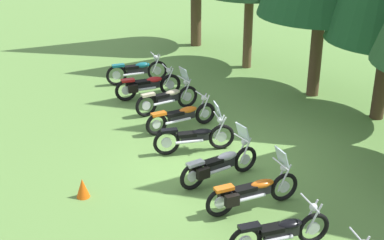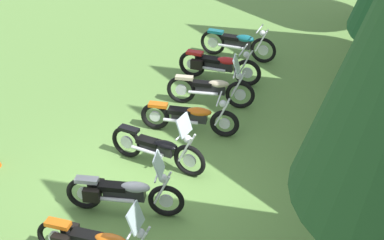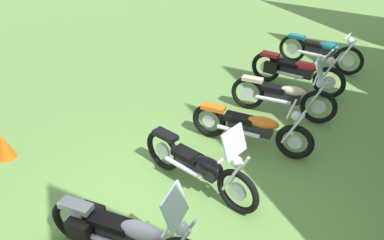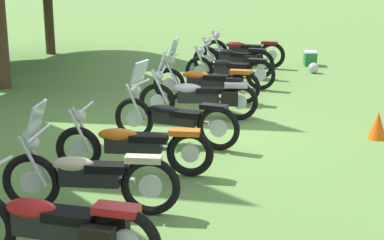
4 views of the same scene
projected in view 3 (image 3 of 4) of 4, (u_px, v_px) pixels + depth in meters
The scene contains 8 objects.
ground_plane at pixel (172, 222), 5.51m from camera, with size 80.00×80.00×0.00m, color #608C42.
motorcycle_0 at pixel (321, 51), 10.04m from camera, with size 0.82×2.23×1.03m.
motorcycle_1 at pixel (295, 71), 8.98m from camera, with size 0.94×2.28×1.03m.
motorcycle_2 at pixel (284, 96), 7.87m from camera, with size 0.76×2.22×1.38m.
motorcycle_3 at pixel (251, 127), 6.91m from camera, with size 0.68×2.32×0.99m.
motorcycle_4 at pixel (199, 165), 5.90m from camera, with size 0.97×2.16×1.38m.
motorcycle_5 at pixel (124, 233), 4.73m from camera, with size 0.61×2.30×1.36m.
traffic_cone at pixel (4, 146), 6.73m from camera, with size 0.32×0.32×0.48m, color #EA590F.
Camera 3 is at (3.58, 1.67, 4.13)m, focal length 35.57 mm.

